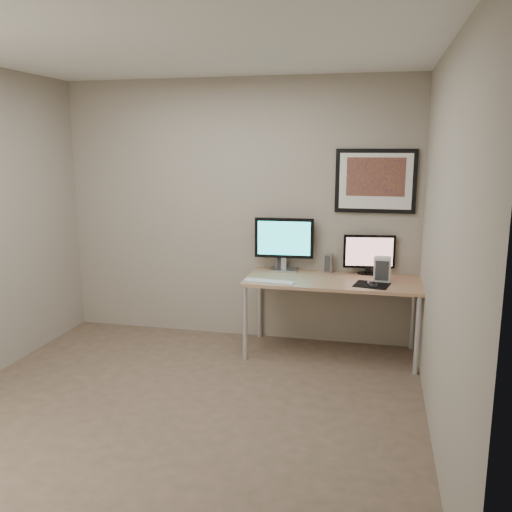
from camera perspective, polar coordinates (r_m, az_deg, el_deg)
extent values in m
plane|color=brown|center=(4.28, -7.86, -15.58)|extent=(3.60, 3.60, 0.00)
plane|color=white|center=(3.88, -8.98, 21.13)|extent=(3.60, 3.60, 0.00)
plane|color=gray|center=(5.48, -1.98, 4.75)|extent=(3.60, 0.00, 3.60)
plane|color=gray|center=(3.64, 19.11, 0.70)|extent=(0.00, 3.40, 3.40)
cube|color=#9B6D4B|center=(5.07, 8.04, -2.62)|extent=(1.60, 0.70, 0.03)
cylinder|color=silver|center=(5.00, -1.16, -7.08)|extent=(0.04, 0.04, 0.70)
cylinder|color=silver|center=(5.58, 0.38, -5.11)|extent=(0.04, 0.04, 0.70)
cylinder|color=silver|center=(4.88, 16.62, -8.05)|extent=(0.04, 0.04, 0.70)
cylinder|color=silver|center=(5.47, 16.21, -5.91)|extent=(0.04, 0.04, 0.70)
cube|color=black|center=(5.25, 12.47, 7.71)|extent=(0.75, 0.03, 0.60)
cube|color=white|center=(5.24, 12.47, 7.69)|extent=(0.67, 0.00, 0.52)
cube|color=orange|center=(5.23, 12.49, 8.13)|extent=(0.54, 0.00, 0.36)
cube|color=#AAAAAF|center=(5.37, 2.94, -1.46)|extent=(0.28, 0.20, 0.02)
cube|color=#AAAAAF|center=(5.35, 2.95, -0.76)|extent=(0.05, 0.04, 0.11)
cube|color=black|center=(5.31, 2.98, 1.91)|extent=(0.58, 0.07, 0.39)
cube|color=#24C4C5|center=(5.29, 2.94, 1.87)|extent=(0.52, 0.03, 0.33)
cube|color=black|center=(5.33, 11.73, -1.81)|extent=(0.22, 0.14, 0.02)
cube|color=black|center=(5.32, 11.74, -1.47)|extent=(0.05, 0.04, 0.05)
cube|color=black|center=(5.29, 11.83, 0.47)|extent=(0.49, 0.09, 0.32)
cube|color=tan|center=(5.27, 11.82, 0.44)|extent=(0.44, 0.06, 0.27)
cylinder|color=#AAAAAF|center=(5.42, 2.41, -0.56)|extent=(0.08, 0.08, 0.16)
cylinder|color=#AAAAAF|center=(5.32, 7.69, -0.75)|extent=(0.10, 0.10, 0.19)
cube|color=silver|center=(4.91, 1.36, -2.70)|extent=(0.48, 0.18, 0.02)
cube|color=black|center=(4.93, 12.09, -2.98)|extent=(0.34, 0.32, 0.00)
ellipsoid|color=black|center=(4.91, 12.15, -2.81)|extent=(0.09, 0.12, 0.03)
cube|color=silver|center=(5.05, 13.14, -1.37)|extent=(0.15, 0.12, 0.23)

